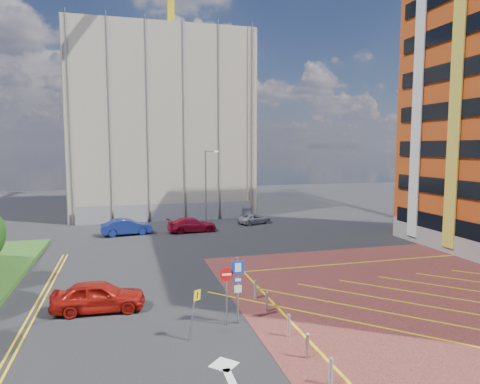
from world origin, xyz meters
name	(u,v)px	position (x,y,z in m)	size (l,w,h in m)	color
ground	(233,333)	(0.00, 0.00, 0.00)	(140.00, 140.00, 0.00)	black
lamp_back	(207,183)	(4.08, 28.00, 4.36)	(1.53, 0.16, 8.00)	#9EA0A8
sign_cluster	(234,284)	(0.30, 0.98, 1.95)	(1.17, 0.12, 3.20)	#9EA0A8
warning_sign	(194,308)	(-1.77, -0.18, 1.43)	(0.62, 0.39, 2.25)	#9EA0A8
bollard_row	(295,333)	(2.30, -1.67, 0.47)	(0.14, 11.14, 0.90)	#9EA0A8
construction_building	(159,127)	(0.00, 40.00, 11.00)	(21.20, 19.20, 22.00)	#B4A593
tower_crane	(173,10)	(2.00, 39.44, 25.85)	(1.60, 35.00, 35.40)	yellow
construction_fence	(177,212)	(1.00, 30.00, 1.00)	(21.60, 0.06, 2.00)	gray
car_red_left	(99,296)	(-5.97, 4.36, 0.79)	(1.86, 4.61, 1.57)	#AA160E
car_blue_back	(127,227)	(-4.49, 23.58, 0.77)	(1.63, 4.68, 1.54)	navy
car_red_back	(192,225)	(1.73, 23.44, 0.70)	(1.96, 4.82, 1.40)	maroon
car_silver_back	(255,219)	(9.02, 26.11, 0.53)	(1.76, 3.83, 1.06)	#B1B2B8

